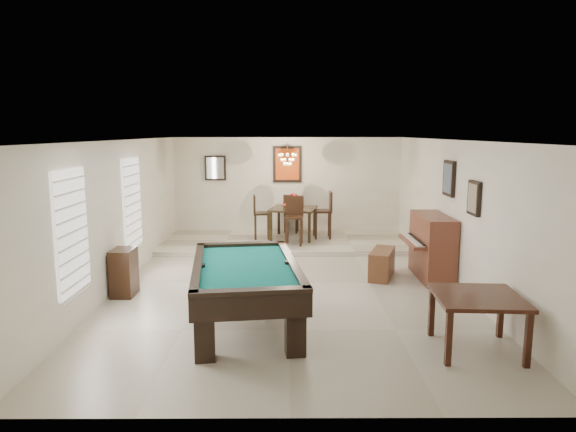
{
  "coord_description": "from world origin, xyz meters",
  "views": [
    {
      "loc": [
        -0.05,
        -9.09,
        2.74
      ],
      "look_at": [
        0.0,
        0.6,
        1.15
      ],
      "focal_mm": 32.0,
      "sensor_mm": 36.0,
      "label": 1
    }
  ],
  "objects_px": {
    "dining_chair_west": "(262,217)",
    "dining_table": "(293,221)",
    "upright_piano": "(425,247)",
    "apothecary_chest": "(124,272)",
    "dining_chair_south": "(294,221)",
    "dining_chair_east": "(323,215)",
    "chandelier": "(287,155)",
    "pool_table": "(246,296)",
    "piano_bench": "(382,264)",
    "flower_vase": "(293,198)",
    "square_table": "(476,323)",
    "dining_chair_north": "(291,213)"
  },
  "relations": [
    {
      "from": "upright_piano",
      "to": "apothecary_chest",
      "type": "height_order",
      "value": "upright_piano"
    },
    {
      "from": "upright_piano",
      "to": "dining_chair_west",
      "type": "distance_m",
      "value": 4.46
    },
    {
      "from": "upright_piano",
      "to": "piano_bench",
      "type": "bearing_deg",
      "value": 176.65
    },
    {
      "from": "piano_bench",
      "to": "dining_chair_north",
      "type": "height_order",
      "value": "dining_chair_north"
    },
    {
      "from": "apothecary_chest",
      "to": "chandelier",
      "type": "xyz_separation_m",
      "value": [
        2.78,
        3.88,
        1.8
      ]
    },
    {
      "from": "chandelier",
      "to": "dining_chair_south",
      "type": "bearing_deg",
      "value": -73.43
    },
    {
      "from": "piano_bench",
      "to": "dining_table",
      "type": "distance_m",
      "value": 3.49
    },
    {
      "from": "dining_chair_east",
      "to": "chandelier",
      "type": "distance_m",
      "value": 1.75
    },
    {
      "from": "square_table",
      "to": "dining_chair_south",
      "type": "bearing_deg",
      "value": 111.42
    },
    {
      "from": "piano_bench",
      "to": "dining_chair_east",
      "type": "height_order",
      "value": "dining_chair_east"
    },
    {
      "from": "pool_table",
      "to": "dining_table",
      "type": "bearing_deg",
      "value": 74.73
    },
    {
      "from": "dining_chair_south",
      "to": "apothecary_chest",
      "type": "bearing_deg",
      "value": -124.88
    },
    {
      "from": "square_table",
      "to": "flower_vase",
      "type": "xyz_separation_m",
      "value": [
        -2.21,
        6.38,
        0.77
      ]
    },
    {
      "from": "pool_table",
      "to": "square_table",
      "type": "relative_size",
      "value": 2.53
    },
    {
      "from": "dining_chair_north",
      "to": "dining_chair_east",
      "type": "bearing_deg",
      "value": 142.47
    },
    {
      "from": "dining_table",
      "to": "dining_chair_north",
      "type": "bearing_deg",
      "value": 93.03
    },
    {
      "from": "pool_table",
      "to": "dining_chair_east",
      "type": "bearing_deg",
      "value": 67.58
    },
    {
      "from": "dining_chair_south",
      "to": "dining_table",
      "type": "bearing_deg",
      "value": 96.07
    },
    {
      "from": "flower_vase",
      "to": "dining_chair_west",
      "type": "relative_size",
      "value": 0.23
    },
    {
      "from": "dining_table",
      "to": "dining_chair_south",
      "type": "distance_m",
      "value": 0.75
    },
    {
      "from": "pool_table",
      "to": "square_table",
      "type": "height_order",
      "value": "pool_table"
    },
    {
      "from": "pool_table",
      "to": "dining_chair_west",
      "type": "relative_size",
      "value": 2.43
    },
    {
      "from": "apothecary_chest",
      "to": "flower_vase",
      "type": "relative_size",
      "value": 3.16
    },
    {
      "from": "upright_piano",
      "to": "dining_table",
      "type": "xyz_separation_m",
      "value": [
        -2.43,
        3.11,
        -0.04
      ]
    },
    {
      "from": "dining_chair_north",
      "to": "square_table",
      "type": "bearing_deg",
      "value": 114.95
    },
    {
      "from": "apothecary_chest",
      "to": "dining_chair_south",
      "type": "height_order",
      "value": "dining_chair_south"
    },
    {
      "from": "pool_table",
      "to": "apothecary_chest",
      "type": "height_order",
      "value": "pool_table"
    },
    {
      "from": "dining_chair_east",
      "to": "chandelier",
      "type": "relative_size",
      "value": 1.96
    },
    {
      "from": "pool_table",
      "to": "upright_piano",
      "type": "relative_size",
      "value": 1.84
    },
    {
      "from": "pool_table",
      "to": "dining_table",
      "type": "distance_m",
      "value": 5.58
    },
    {
      "from": "dining_table",
      "to": "flower_vase",
      "type": "bearing_deg",
      "value": 180.0
    },
    {
      "from": "upright_piano",
      "to": "dining_chair_east",
      "type": "height_order",
      "value": "dining_chair_east"
    },
    {
      "from": "pool_table",
      "to": "apothecary_chest",
      "type": "bearing_deg",
      "value": 139.72
    },
    {
      "from": "dining_chair_west",
      "to": "dining_table",
      "type": "bearing_deg",
      "value": -93.1
    },
    {
      "from": "dining_table",
      "to": "dining_chair_west",
      "type": "distance_m",
      "value": 0.79
    },
    {
      "from": "dining_chair_north",
      "to": "dining_table",
      "type": "bearing_deg",
      "value": 100.53
    },
    {
      "from": "piano_bench",
      "to": "apothecary_chest",
      "type": "height_order",
      "value": "apothecary_chest"
    },
    {
      "from": "dining_chair_south",
      "to": "dining_chair_north",
      "type": "distance_m",
      "value": 1.54
    },
    {
      "from": "pool_table",
      "to": "flower_vase",
      "type": "xyz_separation_m",
      "value": [
        0.76,
        5.52,
        0.69
      ]
    },
    {
      "from": "pool_table",
      "to": "dining_chair_west",
      "type": "height_order",
      "value": "dining_chair_west"
    },
    {
      "from": "upright_piano",
      "to": "pool_table",
      "type": "bearing_deg",
      "value": -142.86
    },
    {
      "from": "apothecary_chest",
      "to": "dining_chair_west",
      "type": "distance_m",
      "value": 4.64
    },
    {
      "from": "upright_piano",
      "to": "chandelier",
      "type": "xyz_separation_m",
      "value": [
        -2.57,
        2.87,
        1.6
      ]
    },
    {
      "from": "flower_vase",
      "to": "chandelier",
      "type": "distance_m",
      "value": 1.1
    },
    {
      "from": "upright_piano",
      "to": "dining_chair_west",
      "type": "height_order",
      "value": "dining_chair_west"
    },
    {
      "from": "dining_table",
      "to": "dining_chair_south",
      "type": "xyz_separation_m",
      "value": [
        0.0,
        -0.74,
        0.12
      ]
    },
    {
      "from": "apothecary_chest",
      "to": "dining_chair_east",
      "type": "bearing_deg",
      "value": 48.63
    },
    {
      "from": "upright_piano",
      "to": "apothecary_chest",
      "type": "distance_m",
      "value": 5.45
    },
    {
      "from": "dining_table",
      "to": "chandelier",
      "type": "relative_size",
      "value": 1.79
    },
    {
      "from": "dining_chair_east",
      "to": "square_table",
      "type": "bearing_deg",
      "value": 12.78
    }
  ]
}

